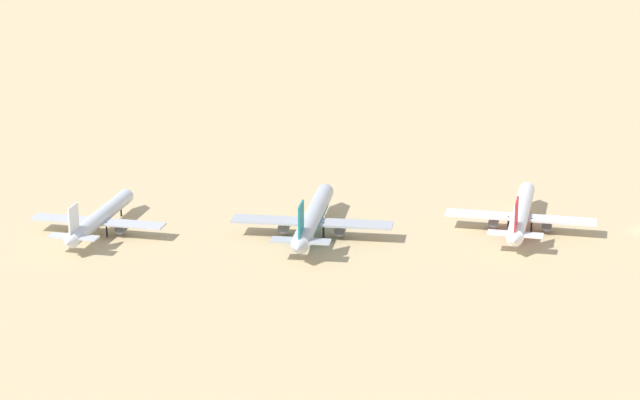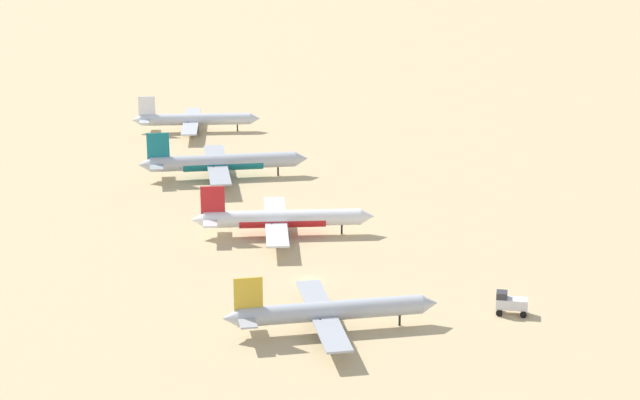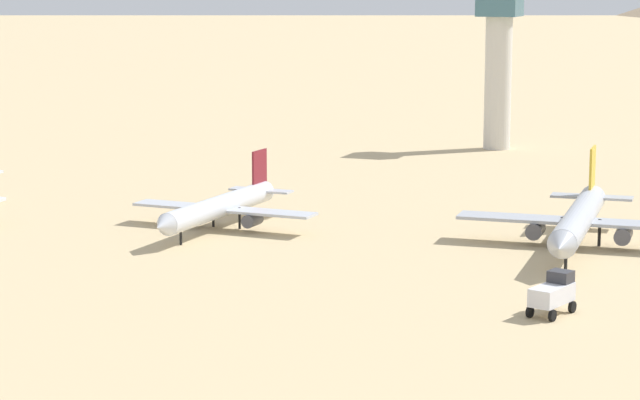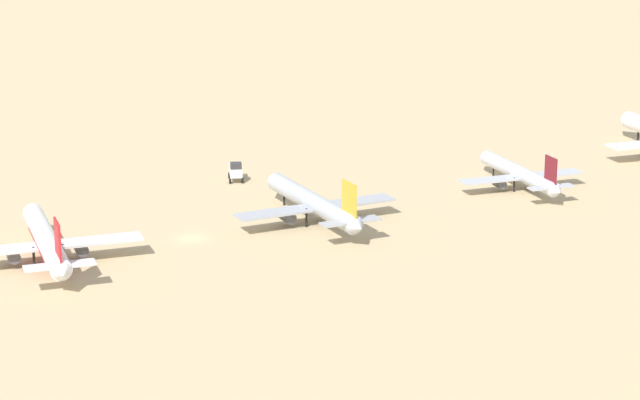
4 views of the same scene
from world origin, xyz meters
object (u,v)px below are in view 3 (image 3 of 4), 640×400
at_px(parked_jet_2, 579,219).
at_px(service_truck, 553,293).
at_px(parked_jet_1, 221,207).
at_px(control_tower, 498,64).

xyz_separation_m(parked_jet_2, service_truck, (30.80, 3.01, -1.34)).
bearing_deg(service_truck, parked_jet_1, -119.20).
bearing_deg(service_truck, control_tower, -164.05).
bearing_deg(parked_jet_2, parked_jet_1, -83.42).
height_order(parked_jet_2, control_tower, control_tower).
relative_size(parked_jet_1, service_truck, 5.30).
xyz_separation_m(parked_jet_1, control_tower, (-86.71, 14.04, 12.47)).
relative_size(parked_jet_2, control_tower, 1.29).
distance_m(parked_jet_1, parked_jet_2, 43.47).
height_order(parked_jet_1, control_tower, control_tower).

